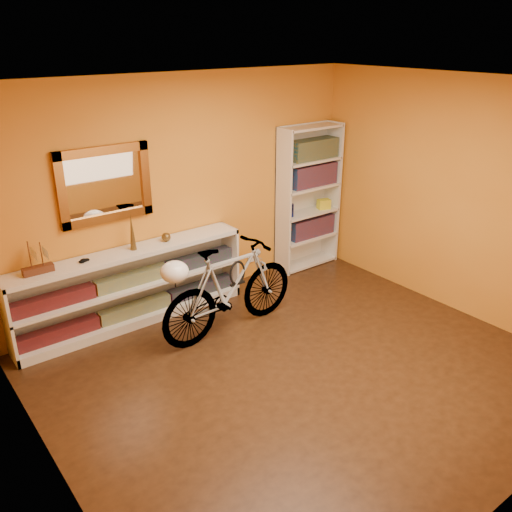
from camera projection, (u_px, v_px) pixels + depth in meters
floor at (301, 371)px, 5.11m from camera, size 4.50×4.00×0.01m
ceiling at (312, 85)px, 4.10m from camera, size 4.50×4.00×0.01m
back_wall at (186, 192)px, 6.07m from camera, size 4.50×0.01×2.60m
left_wall at (37, 324)px, 3.34m from camera, size 0.01×4.00×2.60m
right_wall at (459, 198)px, 5.87m from camera, size 0.01×4.00×2.60m
gilt_mirror at (105, 185)px, 5.42m from camera, size 0.98×0.06×0.78m
wall_socket at (251, 259)px, 6.97m from camera, size 0.09×0.02×0.09m
console_unit at (132, 287)px, 5.81m from camera, size 2.60×0.35×0.85m
cd_row_lower at (135, 309)px, 5.89m from camera, size 2.50×0.13×0.14m
cd_row_upper at (132, 279)px, 5.75m from camera, size 2.50×0.13×0.14m
model_ship at (36, 257)px, 5.06m from camera, size 0.29×0.11×0.34m
toy_car at (84, 262)px, 5.37m from camera, size 0.00×0.00×0.00m
bronze_ornament at (132, 232)px, 5.60m from camera, size 0.07×0.07×0.39m
decorative_orb at (166, 237)px, 5.87m from camera, size 0.10×0.10×0.10m
bookcase at (308, 198)px, 7.06m from camera, size 0.90×0.30×1.90m
book_row_a at (310, 226)px, 7.25m from camera, size 0.70×0.22×0.26m
book_row_b at (312, 175)px, 6.97m from camera, size 0.70×0.22×0.28m
book_row_c at (313, 149)px, 6.84m from camera, size 0.70×0.22×0.25m
travel_mug at (291, 210)px, 6.91m from camera, size 0.07×0.07×0.17m
red_tin at (297, 153)px, 6.74m from camera, size 0.15×0.15×0.19m
yellow_bag at (324, 204)px, 7.22m from camera, size 0.19×0.16×0.13m
bicycle at (230, 288)px, 5.61m from camera, size 0.51×1.72×1.00m
helmet at (175, 272)px, 5.08m from camera, size 0.28×0.26×0.21m
u_lock at (237, 273)px, 5.61m from camera, size 0.20×0.02×0.20m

